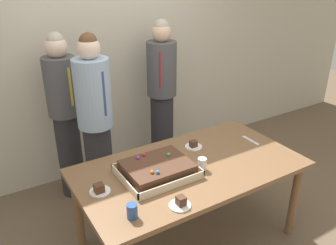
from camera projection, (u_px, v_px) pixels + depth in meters
name	position (u px, v px, depth m)	size (l,w,h in m)	color
ground_plane	(188.00, 239.00, 3.08)	(12.00, 12.00, 0.00)	brown
interior_back_panel	(107.00, 39.00, 3.70)	(8.00, 0.12, 3.00)	beige
party_table	(190.00, 174.00, 2.80)	(1.81, 0.99, 0.76)	brown
sheet_cake	(157.00, 169.00, 2.64)	(0.56, 0.46, 0.13)	beige
plated_slice_near_left	(99.00, 190.00, 2.44)	(0.15, 0.15, 0.07)	white
plated_slice_near_right	(180.00, 203.00, 2.30)	(0.15, 0.15, 0.07)	white
plated_slice_far_left	(193.00, 145.00, 3.04)	(0.15, 0.15, 0.07)	white
drink_cup_nearest	(202.00, 164.00, 2.70)	(0.07, 0.07, 0.10)	white
drink_cup_middle	(132.00, 211.00, 2.18)	(0.07, 0.07, 0.10)	#2D5199
cake_server_utensil	(251.00, 141.00, 3.16)	(0.03, 0.20, 0.01)	silver
person_serving_front	(96.00, 125.00, 3.11)	(0.31, 0.31, 1.73)	#28282D
person_green_shirt_behind	(162.00, 95.00, 3.85)	(0.32, 0.32, 1.73)	#28282D
person_striped_tie_right	(65.00, 115.00, 3.36)	(0.30, 0.30, 1.69)	#28282D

